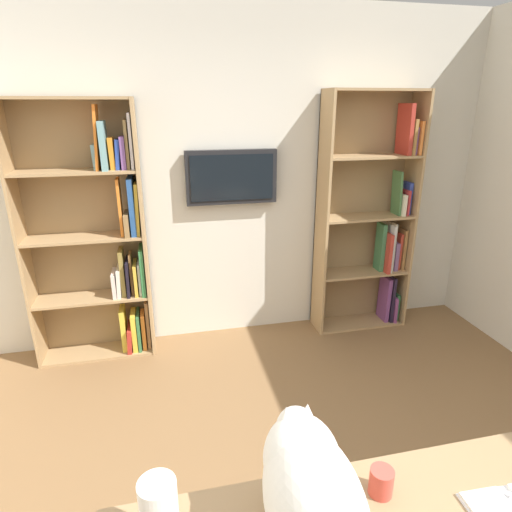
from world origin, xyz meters
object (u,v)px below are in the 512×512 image
bookshelf_right (102,241)px  wall_mounted_tv (231,177)px  cat (310,491)px  coffee_mug (381,482)px  bookshelf_left (374,221)px

bookshelf_right → wall_mounted_tv: 1.12m
bookshelf_right → wall_mounted_tv: bookshelf_right is taller
bookshelf_right → cat: size_ratio=3.21×
bookshelf_right → cat: bookshelf_right is taller
cat → coffee_mug: 0.35m
bookshelf_left → cat: 2.87m
wall_mounted_tv → bookshelf_right: bearing=4.5°
bookshelf_left → wall_mounted_tv: size_ratio=2.81×
cat → bookshelf_right: bearing=-71.7°
bookshelf_left → bookshelf_right: (2.28, 0.00, -0.03)m
wall_mounted_tv → coffee_mug: size_ratio=7.66×
cat → coffee_mug: size_ratio=6.50×
bookshelf_left → bookshelf_right: bookshelf_left is taller
cat → bookshelf_left: bearing=-120.6°
bookshelf_left → coffee_mug: bookshelf_left is taller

